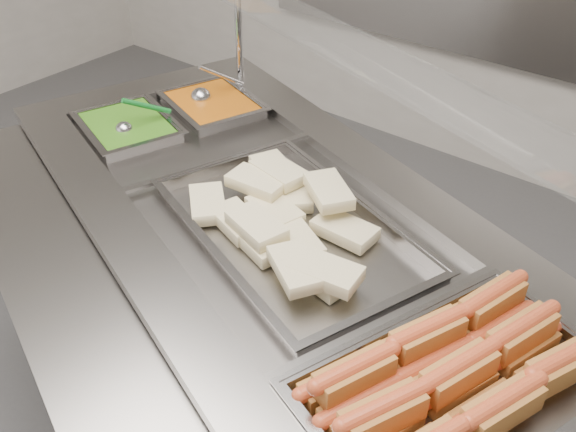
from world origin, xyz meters
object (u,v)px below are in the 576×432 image
Objects in this scene: steam_counter at (279,341)px; sneeze_guard at (357,54)px; pan_wraps at (290,234)px; serving_spoon at (129,126)px; ladle at (202,97)px; pan_hotdogs at (455,399)px.

sneeze_guard reaches higher than steam_counter.
pan_wraps is (-0.02, -0.22, -0.39)m from sneeze_guard.
steam_counter is 1.24× the size of sneeze_guard.
pan_wraps is 0.69m from serving_spoon.
steam_counter is at bearing -109.22° from sneeze_guard.
ladle is 1.06× the size of serving_spoon.
ladle is at bearing 84.79° from serving_spoon.
sneeze_guard reaches higher than serving_spoon.
ladle is 0.29m from serving_spoon.
serving_spoon reaches higher than pan_wraps.
pan_hotdogs and pan_wraps have the same top height.
sneeze_guard reaches higher than pan_wraps.
pan_hotdogs is 3.36× the size of ladle.
ladle is at bearing 149.98° from steam_counter.
pan_hotdogs is (0.59, -0.20, 0.41)m from steam_counter.
sneeze_guard is 8.81× the size of ladle.
serving_spoon is (-0.70, -0.14, -0.35)m from sneeze_guard.
pan_wraps is at bearing -93.88° from sneeze_guard.
pan_wraps is at bearing -6.71° from serving_spoon.
steam_counter is 11.59× the size of serving_spoon.
serving_spoon is (-1.21, 0.26, 0.05)m from pan_hotdogs.
sneeze_guard is 2.62× the size of pan_hotdogs.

